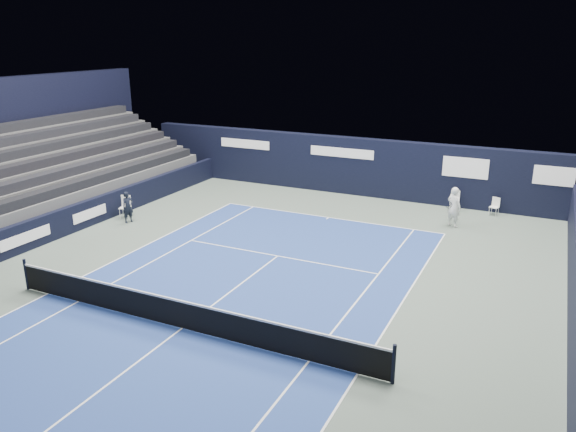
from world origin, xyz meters
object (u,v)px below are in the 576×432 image
(folding_chair_back_a, at_px, (455,199))
(line_judge_chair, at_px, (126,205))
(folding_chair_back_b, at_px, (495,205))
(tennis_net, at_px, (181,313))
(tennis_player, at_px, (454,207))

(folding_chair_back_a, xyz_separation_m, line_judge_chair, (-14.02, -7.96, 0.04))
(folding_chair_back_a, xyz_separation_m, folding_chair_back_b, (1.91, 0.01, -0.07))
(folding_chair_back_a, distance_m, folding_chair_back_b, 1.91)
(folding_chair_back_a, relative_size, line_judge_chair, 0.93)
(tennis_net, bearing_deg, folding_chair_back_b, 65.73)
(folding_chair_back_b, bearing_deg, line_judge_chair, -137.95)
(folding_chair_back_b, xyz_separation_m, tennis_player, (-1.53, -2.64, 0.43))
(folding_chair_back_a, distance_m, line_judge_chair, 16.12)
(folding_chair_back_a, bearing_deg, folding_chair_back_b, -1.77)
(line_judge_chair, distance_m, tennis_player, 15.35)
(folding_chair_back_b, height_order, tennis_net, tennis_net)
(line_judge_chair, xyz_separation_m, tennis_net, (8.82, -7.79, -0.10))
(line_judge_chair, bearing_deg, tennis_net, -60.31)
(folding_chair_back_a, bearing_deg, tennis_net, -110.30)
(folding_chair_back_b, bearing_deg, folding_chair_back_a, -164.26)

